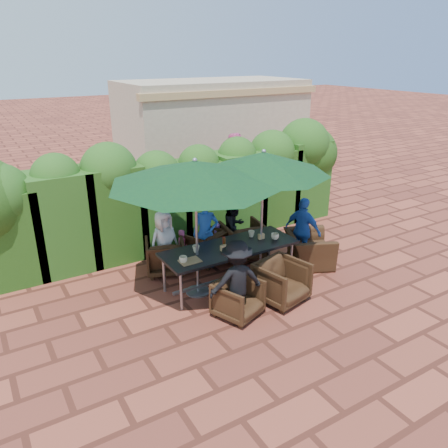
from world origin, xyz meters
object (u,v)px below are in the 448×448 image
chair_far_mid (205,245)px  chair_near_left (238,297)px  chair_near_right (282,280)px  chair_far_left (165,254)px  umbrella_left (195,173)px  dining_table (230,250)px  chair_far_right (243,238)px  chair_end_right (309,244)px  umbrella_right (263,163)px

chair_far_mid → chair_near_left: bearing=53.8°
chair_near_left → chair_near_right: 0.90m
chair_far_left → chair_near_right: bearing=142.7°
chair_far_mid → chair_near_right: bearing=78.7°
umbrella_left → dining_table: bearing=-1.4°
chair_far_right → chair_end_right: 1.37m
chair_far_left → chair_near_left: bearing=121.0°
dining_table → umbrella_left: umbrella_left is taller
chair_near_right → umbrella_left: bearing=125.3°
umbrella_left → chair_far_mid: 2.23m
chair_far_right → chair_near_left: size_ratio=1.21×
chair_far_left → chair_far_mid: chair_far_left is taller
umbrella_right → chair_far_mid: (-0.63, 1.06, -1.84)m
umbrella_right → chair_far_right: umbrella_right is taller
dining_table → umbrella_right: size_ratio=1.03×
dining_table → umbrella_right: bearing=-0.7°
chair_far_left → chair_far_right: (1.68, -0.20, 0.04)m
umbrella_right → chair_far_right: (0.16, 0.86, -1.80)m
umbrella_right → umbrella_left: bearing=179.0°
dining_table → chair_far_mid: bearing=87.2°
umbrella_right → chair_far_left: 2.61m
umbrella_left → chair_near_right: umbrella_left is taller
chair_far_mid → chair_near_left: size_ratio=1.08×
dining_table → chair_near_right: chair_near_right is taller
chair_far_right → chair_near_right: size_ratio=1.05×
dining_table → umbrella_left: (-0.66, 0.02, 1.54)m
chair_far_right → umbrella_right: bearing=88.3°
chair_far_left → chair_far_right: 1.69m
umbrella_left → chair_near_right: size_ratio=3.65×
chair_far_left → chair_near_left: chair_far_left is taller
dining_table → chair_near_right: bearing=-65.1°
chair_far_left → chair_end_right: chair_end_right is taller
umbrella_right → chair_near_right: bearing=-103.7°
dining_table → chair_far_left: (-0.83, 1.05, -0.30)m
umbrella_right → chair_far_mid: size_ratio=3.31×
chair_near_left → dining_table: bearing=44.2°
chair_far_mid → dining_table: bearing=64.7°
chair_near_right → chair_end_right: 1.61m
chair_far_mid → chair_end_right: bearing=124.1°
dining_table → chair_near_right: size_ratio=3.19×
umbrella_right → chair_end_right: size_ratio=2.49×
dining_table → chair_far_right: 1.23m
chair_far_right → chair_near_right: chair_far_right is taller
dining_table → chair_end_right: bearing=-3.7°
chair_far_left → chair_near_right: 2.39m
dining_table → umbrella_right: (0.68, -0.01, 1.54)m
umbrella_left → chair_near_left: umbrella_left is taller
chair_far_right → chair_end_right: size_ratio=0.84×
umbrella_left → chair_near_left: size_ratio=4.21×
chair_near_left → chair_far_mid: bearing=54.8°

